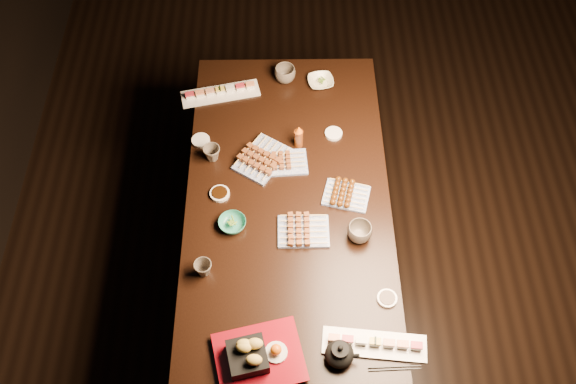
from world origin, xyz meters
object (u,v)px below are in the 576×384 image
object	(u,v)px
edamame_bowl_cream	(321,82)
sushi_platter_near	(375,343)
teapot	(340,353)
condiment_bottle	(299,136)
yakitori_plate_left	(262,156)
yakitori_plate_center	(285,160)
yakitori_plate_right	(304,229)
edamame_bowl_green	(232,224)
teacup_mid_right	(360,232)
teacup_far_left	(212,153)
teacup_far_right	(285,74)
dining_table	(288,246)
teacup_near_left	(203,268)
tempura_tray	(259,354)
sushi_platter_far	(220,91)

from	to	relation	value
edamame_bowl_cream	sushi_platter_near	bearing A→B (deg)	-83.78
sushi_platter_near	teapot	world-z (taller)	teapot
condiment_bottle	yakitori_plate_left	bearing A→B (deg)	-152.26
yakitori_plate_center	edamame_bowl_cream	distance (m)	0.53
yakitori_plate_right	yakitori_plate_left	xyz separation A→B (m)	(-0.18, 0.39, 0.00)
yakitori_plate_right	edamame_bowl_green	bearing A→B (deg)	173.22
teacup_mid_right	teacup_far_left	distance (m)	0.77
yakitori_plate_left	teacup_far_left	size ratio (longest dim) A/B	3.09
sushi_platter_near	yakitori_plate_left	xyz separation A→B (m)	(-0.44, 0.90, 0.01)
yakitori_plate_center	teacup_far_right	distance (m)	0.53
dining_table	edamame_bowl_green	world-z (taller)	edamame_bowl_green
edamame_bowl_green	teacup_mid_right	xyz separation A→B (m)	(0.54, -0.06, 0.02)
dining_table	yakitori_plate_right	size ratio (longest dim) A/B	8.29
sushi_platter_near	teacup_near_left	bearing A→B (deg)	160.71
yakitori_plate_right	edamame_bowl_cream	world-z (taller)	yakitori_plate_right
edamame_bowl_green	condiment_bottle	bearing A→B (deg)	56.64
teacup_mid_right	teacup_far_right	world-z (taller)	same
yakitori_plate_center	teacup_near_left	world-z (taller)	teacup_near_left
tempura_tray	yakitori_plate_center	bearing A→B (deg)	70.56
edamame_bowl_cream	teacup_mid_right	size ratio (longest dim) A/B	1.22
teacup_far_right	yakitori_plate_right	bearing A→B (deg)	-85.52
sushi_platter_near	dining_table	bearing A→B (deg)	122.50
sushi_platter_far	yakitori_plate_center	world-z (taller)	yakitori_plate_center
sushi_platter_near	edamame_bowl_green	world-z (taller)	sushi_platter_near
edamame_bowl_green	edamame_bowl_cream	xyz separation A→B (m)	(0.41, 0.83, -0.00)
dining_table	yakitori_plate_left	bearing A→B (deg)	108.39
yakitori_plate_center	yakitori_plate_right	bearing A→B (deg)	-82.51
dining_table	teapot	distance (m)	0.84
dining_table	teapot	xyz separation A→B (m)	(0.18, -0.70, 0.43)
teacup_near_left	teacup_mid_right	xyz separation A→B (m)	(0.65, 0.16, 0.01)
edamame_bowl_green	teapot	bearing A→B (deg)	-54.41
yakitori_plate_right	teacup_mid_right	size ratio (longest dim) A/B	2.08
sushi_platter_near	yakitori_plate_right	world-z (taller)	yakitori_plate_right
teacup_near_left	sushi_platter_near	bearing A→B (deg)	-25.57
yakitori_plate_center	yakitori_plate_right	xyz separation A→B (m)	(0.07, -0.37, 0.00)
edamame_bowl_cream	teacup_mid_right	bearing A→B (deg)	-81.97
yakitori_plate_center	edamame_bowl_green	size ratio (longest dim) A/B	1.68
teapot	condiment_bottle	xyz separation A→B (m)	(-0.13, 1.03, 0.01)
dining_table	teacup_near_left	xyz separation A→B (m)	(-0.35, -0.33, 0.41)
sushi_platter_far	teapot	bearing A→B (deg)	98.17
edamame_bowl_cream	teacup_near_left	bearing A→B (deg)	-116.22
teacup_far_left	teacup_far_right	size ratio (longest dim) A/B	0.75
sushi_platter_near	teacup_far_left	bearing A→B (deg)	132.54
yakitori_plate_center	tempura_tray	world-z (taller)	tempura_tray
sushi_platter_near	yakitori_plate_center	world-z (taller)	yakitori_plate_center
tempura_tray	teacup_near_left	bearing A→B (deg)	109.20
teapot	condiment_bottle	distance (m)	1.04
sushi_platter_near	teacup_far_left	distance (m)	1.13
sushi_platter_far	condiment_bottle	size ratio (longest dim) A/B	3.00
sushi_platter_far	tempura_tray	distance (m)	1.37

